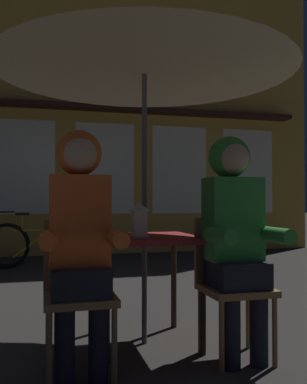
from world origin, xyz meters
name	(u,v)px	position (x,y,z in m)	size (l,w,h in m)	color
ground_plane	(144,343)	(0.00, 0.00, 0.00)	(60.00, 60.00, 0.00)	#2D2B28
cafe_table	(144,251)	(0.00, 0.00, 0.64)	(0.72, 0.72, 0.74)	maroon
patio_umbrella	(144,48)	(0.00, 0.00, 2.06)	(2.10, 2.10, 2.31)	#4C4C51
lantern	(139,219)	(-0.06, -0.11, 0.86)	(0.11, 0.11, 0.23)	white
chair_left	(79,286)	(-0.48, -0.37, 0.49)	(0.40, 0.40, 0.87)	olive
chair_right	(231,278)	(0.48, -0.37, 0.49)	(0.40, 0.40, 0.87)	olive
person_left_hooded	(80,225)	(-0.48, -0.43, 0.85)	(0.45, 0.56, 1.40)	black
person_right_hooded	(234,223)	(0.48, -0.43, 0.85)	(0.45, 0.56, 1.40)	black
shopfront_building	(65,91)	(-0.28, 5.40, 3.09)	(10.00, 0.93, 6.20)	gold
bicycle_third	(42,244)	(-0.69, 3.75, 0.35)	(1.68, 0.16, 0.84)	black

